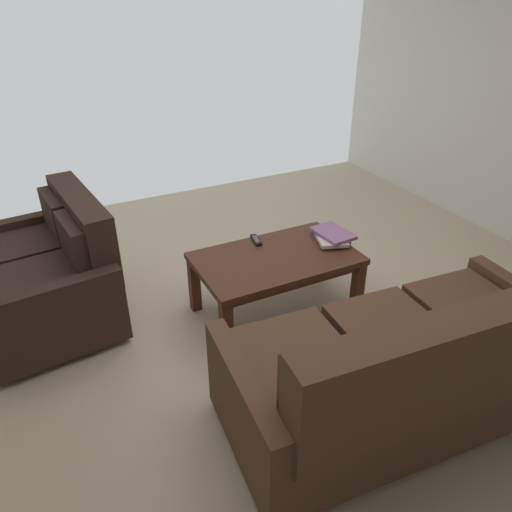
{
  "coord_description": "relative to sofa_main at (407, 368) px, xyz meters",
  "views": [
    {
      "loc": [
        1.22,
        2.34,
        2.1
      ],
      "look_at": [
        0.18,
        0.29,
        0.77
      ],
      "focal_mm": 33.72,
      "sensor_mm": 36.0,
      "label": 1
    }
  ],
  "objects": [
    {
      "name": "ground_plane",
      "position": [
        0.3,
        -1.05,
        -0.38
      ],
      "size": [
        5.39,
        5.18,
        0.01
      ],
      "primitive_type": "cube",
      "color": "beige"
    },
    {
      "name": "sofa_main",
      "position": [
        0.0,
        0.0,
        0.0
      ],
      "size": [
        1.89,
        1.0,
        0.9
      ],
      "color": "black",
      "rests_on": "ground"
    },
    {
      "name": "loveseat_near",
      "position": [
        1.54,
        -1.82,
        -0.01
      ],
      "size": [
        0.97,
        1.25,
        0.87
      ],
      "color": "black",
      "rests_on": "ground"
    },
    {
      "name": "coffee_table",
      "position": [
        0.12,
        -1.17,
        0.02
      ],
      "size": [
        1.09,
        0.66,
        0.46
      ],
      "color": "#4C2819",
      "rests_on": "ground"
    },
    {
      "name": "book_stack",
      "position": [
        -0.35,
        -1.2,
        0.12
      ],
      "size": [
        0.28,
        0.34,
        0.07
      ],
      "color": "#385693",
      "rests_on": "coffee_table"
    },
    {
      "name": "tv_remote",
      "position": [
        0.14,
        -1.43,
        0.1
      ],
      "size": [
        0.07,
        0.17,
        0.02
      ],
      "color": "black",
      "rests_on": "coffee_table"
    }
  ]
}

